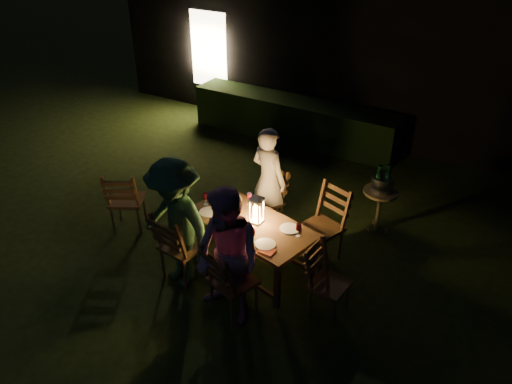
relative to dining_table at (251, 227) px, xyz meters
The scene contains 29 objects.
garden_envelope 6.39m from the dining_table, 97.85° to the left, with size 40.00×40.00×3.20m.
dining_table is the anchor object (origin of this frame).
chair_near_left 0.94m from the dining_table, 133.16° to the right, with size 0.54×0.57×1.07m.
chair_near_right 0.94m from the dining_table, 72.89° to the right, with size 0.59×0.61×1.03m.
chair_far_left 0.95m from the dining_table, 107.12° to the left, with size 0.57×0.59×0.98m.
chair_far_right 0.99m from the dining_table, 41.37° to the left, with size 0.62×0.64×1.07m.
chair_end 1.28m from the dining_table, 13.18° to the right, with size 0.48×0.45×0.93m.
chair_spare 2.01m from the dining_table, behind, with size 0.64×0.65×1.03m.
person_house_side 0.95m from the dining_table, 105.71° to the left, with size 0.58×0.38×1.58m, color #F1E0CD.
person_opp_right 0.96m from the dining_table, 74.29° to the right, with size 0.82×0.64×1.68m, color #B079A0.
person_opp_left 0.97m from the dining_table, 131.81° to the right, with size 1.11×0.64×1.72m, color #2C5933.
lantern 0.24m from the dining_table, 31.95° to the left, with size 0.16×0.16×0.35m.
plate_far_left 0.60m from the dining_table, 145.15° to the left, with size 0.25×0.25×0.01m, color white.
plate_near_left 0.60m from the dining_table, behind, with size 0.25×0.25×0.01m, color white.
plate_far_right 0.51m from the dining_table, 13.00° to the left, with size 0.25×0.25×0.01m, color white.
plate_near_right 0.51m from the dining_table, 39.11° to the right, with size 0.25×0.25×0.01m, color white.
wineglass_a 0.44m from the dining_table, 123.92° to the left, with size 0.06×0.06×0.18m, color #59070F, non-canonical shape.
wineglass_b 0.75m from the dining_table, behind, with size 0.06×0.06×0.18m, color #59070F, non-canonical shape.
wineglass_c 0.44m from the dining_table, 56.08° to the right, with size 0.06×0.06×0.18m, color #59070F, non-canonical shape.
wineglass_d 0.66m from the dining_table, ahead, with size 0.06×0.06×0.18m, color #59070F, non-canonical shape.
wineglass_e 0.35m from the dining_table, 121.49° to the right, with size 0.06×0.06×0.18m, color silver, non-canonical shape.
bottle_table 0.33m from the dining_table, 166.95° to the left, with size 0.07×0.07×0.28m, color #0F471E.
napkin_left 0.36m from the dining_table, 128.17° to the right, with size 0.18×0.14×0.01m, color red.
napkin_right 0.63m from the dining_table, 41.66° to the right, with size 0.18×0.14×0.01m, color red.
phone 0.69m from the dining_table, 167.23° to the right, with size 0.14×0.07×0.01m, color black.
side_table 2.00m from the dining_table, 54.81° to the left, with size 0.49×0.49×0.67m.
ice_bucket 2.00m from the dining_table, 54.81° to the left, with size 0.30×0.30×0.22m, color #A5A8AD.
bottle_bucket_a 1.94m from the dining_table, 55.34° to the left, with size 0.07×0.07×0.32m, color #0F471E.
bottle_bucket_b 2.07m from the dining_table, 54.31° to the left, with size 0.07×0.07×0.32m, color #0F471E.
Camera 1 is at (3.55, -4.52, 4.25)m, focal length 35.00 mm.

